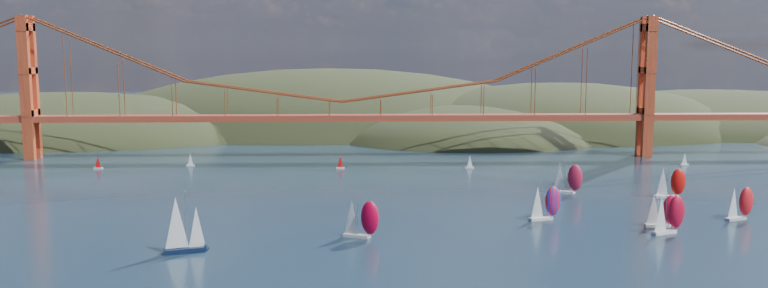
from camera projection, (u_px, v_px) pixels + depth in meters
headlands at (432, 152)px, 394.91m from camera, size 725.00×225.00×96.00m
bridge at (338, 75)px, 290.06m from camera, size 552.00×12.00×55.00m
sloop_navy at (182, 225)px, 158.46m from camera, size 9.18×6.51×13.54m
racer_0 at (360, 218)px, 170.94m from camera, size 8.85×5.92×9.90m
racer_1 at (668, 214)px, 174.94m from camera, size 9.02×5.88×10.09m
racer_2 at (662, 210)px, 181.08m from camera, size 8.06×3.84×9.09m
racer_3 at (670, 182)px, 215.83m from camera, size 8.55×3.74×9.71m
racer_4 at (740, 203)px, 188.71m from camera, size 8.35×5.35×9.34m
racer_5 at (567, 178)px, 221.84m from camera, size 9.00×6.03×10.06m
racer_rwb at (545, 202)px, 188.48m from camera, size 8.58×4.86×9.62m
distant_boat_2 at (98, 162)px, 266.40m from camera, size 3.00×2.00×4.70m
distant_boat_3 at (190, 160)px, 272.38m from camera, size 3.00×2.00×4.70m
distant_boat_4 at (685, 159)px, 274.24m from camera, size 3.00×2.00×4.70m
distant_boat_8 at (470, 162)px, 267.49m from camera, size 3.00×2.00×4.70m
distant_boat_9 at (340, 162)px, 267.05m from camera, size 3.00×2.00×4.70m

